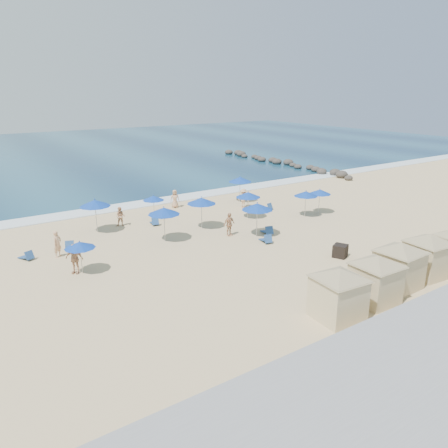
{
  "coord_description": "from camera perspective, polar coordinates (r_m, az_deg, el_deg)",
  "views": [
    {
      "loc": [
        -18.04,
        -22.19,
        10.61
      ],
      "look_at": [
        -0.86,
        3.0,
        1.07
      ],
      "focal_mm": 35.0,
      "sensor_mm": 36.0,
      "label": 1
    }
  ],
  "objects": [
    {
      "name": "ocean",
      "position": [
        79.98,
        -21.19,
        8.6
      ],
      "size": [
        160.0,
        80.0,
        0.06
      ],
      "primitive_type": "cube",
      "color": "#0D2F4B",
      "rests_on": "ground"
    },
    {
      "name": "umbrella_2",
      "position": [
        31.22,
        -7.86,
        1.7
      ],
      "size": [
        2.3,
        2.3,
        2.61
      ],
      "color": "#A5A8AD",
      "rests_on": "ground"
    },
    {
      "name": "beachgoer_0",
      "position": [
        30.47,
        -20.94,
        -2.43
      ],
      "size": [
        0.78,
        0.73,
        1.78
      ],
      "primitive_type": "imported",
      "rotation": [
        0.0,
        0.0,
        0.63
      ],
      "color": "tan",
      "rests_on": "ground"
    },
    {
      "name": "umbrella_5",
      "position": [
        32.09,
        4.36,
        2.28
      ],
      "size": [
        2.32,
        2.32,
        2.64
      ],
      "color": "#A5A8AD",
      "rests_on": "ground"
    },
    {
      "name": "rock_jetty",
      "position": [
        63.96,
        7.44,
        8.0
      ],
      "size": [
        2.56,
        26.66,
        0.96
      ],
      "color": "#2C2725",
      "rests_on": "ground"
    },
    {
      "name": "cabana_1",
      "position": [
        23.63,
        19.26,
        -6.07
      ],
      "size": [
        4.45,
        4.45,
        2.79
      ],
      "color": "beige",
      "rests_on": "ground"
    },
    {
      "name": "ground",
      "position": [
        30.5,
        4.52,
        -3.04
      ],
      "size": [
        160.0,
        160.0,
        0.0
      ],
      "primitive_type": "plane",
      "color": "#CFB383",
      "rests_on": "ground"
    },
    {
      "name": "beachgoer_1",
      "position": [
        35.76,
        -13.37,
        0.95
      ],
      "size": [
        0.98,
        0.94,
        1.59
      ],
      "primitive_type": "imported",
      "rotation": [
        0.0,
        0.0,
        5.67
      ],
      "color": "tan",
      "rests_on": "ground"
    },
    {
      "name": "umbrella_4",
      "position": [
        33.88,
        -2.97,
        3.06
      ],
      "size": [
        2.28,
        2.28,
        2.6
      ],
      "color": "#A5A8AD",
      "rests_on": "ground"
    },
    {
      "name": "cabana_2",
      "position": [
        25.77,
        21.98,
        -4.3
      ],
      "size": [
        4.59,
        4.59,
        2.88
      ],
      "color": "beige",
      "rests_on": "ground"
    },
    {
      "name": "beach_chair_2",
      "position": [
        35.73,
        -9.06,
        0.27
      ],
      "size": [
        0.85,
        1.35,
        0.69
      ],
      "color": "navy",
      "rests_on": "ground"
    },
    {
      "name": "beachgoer_3",
      "position": [
        40.36,
        2.56,
        3.39
      ],
      "size": [
        1.06,
        1.3,
        1.76
      ],
      "primitive_type": "imported",
      "rotation": [
        0.0,
        0.0,
        2.0
      ],
      "color": "tan",
      "rests_on": "ground"
    },
    {
      "name": "beach_chair_3",
      "position": [
        31.4,
        5.53,
        -2.01
      ],
      "size": [
        0.86,
        1.36,
        0.69
      ],
      "color": "navy",
      "rests_on": "ground"
    },
    {
      "name": "umbrella_7",
      "position": [
        42.13,
        2.11,
        5.84
      ],
      "size": [
        2.23,
        2.23,
        2.54
      ],
      "color": "#A5A8AD",
      "rests_on": "ground"
    },
    {
      "name": "umbrella_8",
      "position": [
        39.09,
        12.41,
        4.14
      ],
      "size": [
        1.96,
        1.96,
        2.23
      ],
      "color": "#A5A8AD",
      "rests_on": "ground"
    },
    {
      "name": "umbrella_6",
      "position": [
        36.65,
        3.17,
        3.85
      ],
      "size": [
        2.09,
        2.09,
        2.38
      ],
      "color": "#A5A8AD",
      "rests_on": "ground"
    },
    {
      "name": "umbrella_0",
      "position": [
        26.98,
        -18.33,
        -2.61
      ],
      "size": [
        1.82,
        1.82,
        2.07
      ],
      "color": "#A5A8AD",
      "rests_on": "ground"
    },
    {
      "name": "seawall",
      "position": [
        22.37,
        27.13,
        -11.15
      ],
      "size": [
        160.0,
        6.1,
        1.22
      ],
      "color": "gray",
      "rests_on": "ground"
    },
    {
      "name": "umbrella_1",
      "position": [
        34.32,
        -16.51,
        2.63
      ],
      "size": [
        2.33,
        2.33,
        2.65
      ],
      "color": "#A5A8AD",
      "rests_on": "ground"
    },
    {
      "name": "trash_bin",
      "position": [
        29.56,
        14.94,
        -3.42
      ],
      "size": [
        1.11,
        1.11,
        0.84
      ],
      "primitive_type": "cube",
      "rotation": [
        0.0,
        0.0,
        0.43
      ],
      "color": "black",
      "rests_on": "ground"
    },
    {
      "name": "surf_line",
      "position": [
        43.1,
        -8.46,
        2.98
      ],
      "size": [
        160.0,
        2.5,
        0.08
      ],
      "primitive_type": "cube",
      "color": "white",
      "rests_on": "ground"
    },
    {
      "name": "beach_chair_0",
      "position": [
        30.95,
        -24.34,
        -3.86
      ],
      "size": [
        0.91,
        1.29,
        0.65
      ],
      "color": "navy",
      "rests_on": "ground"
    },
    {
      "name": "beachgoer_4",
      "position": [
        40.51,
        -6.44,
        3.3
      ],
      "size": [
        0.97,
        0.81,
        1.68
      ],
      "primitive_type": "imported",
      "rotation": [
        0.0,
        0.0,
        5.89
      ],
      "color": "tan",
      "rests_on": "ground"
    },
    {
      "name": "beachgoer_2",
      "position": [
        32.52,
        0.68,
        -0.03
      ],
      "size": [
        1.09,
        0.56,
        1.78
      ],
      "primitive_type": "imported",
      "rotation": [
        0.0,
        0.0,
        0.13
      ],
      "color": "tan",
      "rests_on": "ground"
    },
    {
      "name": "beach_chair_4",
      "position": [
        33.17,
        5.7,
        -0.92
      ],
      "size": [
        0.96,
        1.44,
        0.73
      ],
      "color": "navy",
      "rests_on": "ground"
    },
    {
      "name": "beachgoer_5",
      "position": [
        27.43,
        -18.96,
        -4.3
      ],
      "size": [
        1.1,
        1.07,
        1.85
      ],
      "primitive_type": "imported",
      "rotation": [
        0.0,
        0.0,
        5.53
      ],
      "color": "tan",
      "rests_on": "ground"
    },
    {
      "name": "cabana_0",
      "position": [
        21.48,
        14.75,
        -7.98
      ],
      "size": [
        4.5,
        4.5,
        2.83
      ],
      "color": "beige",
      "rests_on": "ground"
    },
    {
      "name": "beach_chair_5",
      "position": [
        39.86,
        5.64,
        2.19
      ],
      "size": [
        0.8,
        1.32,
        0.68
      ],
      "color": "navy",
      "rests_on": "ground"
    },
    {
      "name": "cabana_3",
      "position": [
        27.96,
        25.13,
        -3.08
      ],
      "size": [
        4.53,
        4.53,
        2.85
      ],
      "color": "beige",
      "rests_on": "ground"
    },
    {
      "name": "umbrella_3",
      "position": [
        37.04,
        -9.2,
        3.37
      ],
      "size": [
        1.82,
        1.82,
        2.07
      ],
      "color": "#A5A8AD",
      "rests_on": "ground"
    },
    {
      "name": "beach_chair_1",
      "position": [
        31.79,
        -19.43,
        -2.69
      ],
      "size": [
        1.02,
        1.42,
        0.71
      ],
      "color": "navy",
      "rests_on": "ground"
    },
    {
      "name": "umbrella_9",
      "position": [
        37.83,
        10.65,
        3.91
      ],
      "size": [
        2.03,
        2.03,
        2.31
      ],
      "color": "#A5A8AD",
      "rests_on": "ground"
    }
  ]
}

